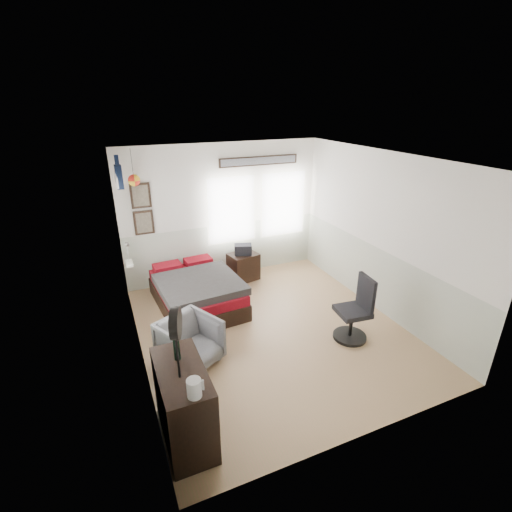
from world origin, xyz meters
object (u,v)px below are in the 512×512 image
object	(u,v)px
dresser	(184,404)
nightstand	(243,266)
bed	(197,292)
task_chair	(355,314)
armchair	(190,342)

from	to	relation	value
dresser	nightstand	xyz separation A→B (m)	(2.00, 3.36, -0.17)
bed	task_chair	size ratio (longest dim) A/B	1.87
dresser	task_chair	world-z (taller)	task_chair
bed	armchair	bearing A→B (deg)	-112.26
dresser	armchair	size ratio (longest dim) A/B	1.36
dresser	nightstand	world-z (taller)	dresser
bed	armchair	size ratio (longest dim) A/B	2.61
dresser	task_chair	distance (m)	2.92
bed	armchair	distance (m)	1.55
armchair	bed	bearing A→B (deg)	45.59
bed	task_chair	distance (m)	2.74
dresser	bed	bearing A→B (deg)	72.56
dresser	armchair	distance (m)	1.25
bed	nightstand	xyz separation A→B (m)	(1.16, 0.69, -0.01)
armchair	nightstand	bearing A→B (deg)	26.47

